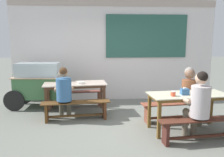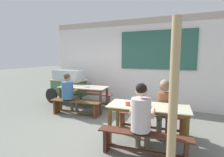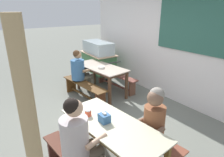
# 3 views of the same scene
# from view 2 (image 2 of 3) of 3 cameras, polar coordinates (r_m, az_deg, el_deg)

# --- Properties ---
(ground_plane) EXTENTS (40.00, 40.00, 0.00)m
(ground_plane) POSITION_cam_2_polar(r_m,az_deg,el_deg) (4.57, -4.61, -15.46)
(ground_plane) COLOR slate
(backdrop_wall) EXTENTS (6.19, 0.23, 3.04)m
(backdrop_wall) POSITION_cam_2_polar(r_m,az_deg,el_deg) (6.40, 5.94, 5.77)
(backdrop_wall) COLOR white
(backdrop_wall) RESTS_ON ground_plane
(dining_table_far) EXTENTS (1.62, 0.85, 0.78)m
(dining_table_far) POSITION_cam_2_polar(r_m,az_deg,el_deg) (5.78, -9.17, -3.43)
(dining_table_far) COLOR #C3B09D
(dining_table_far) RESTS_ON ground_plane
(dining_table_near) EXTENTS (1.65, 0.84, 0.78)m
(dining_table_near) POSITION_cam_2_polar(r_m,az_deg,el_deg) (3.65, 11.61, -9.90)
(dining_table_near) COLOR beige
(dining_table_near) RESTS_ON ground_plane
(bench_far_back) EXTENTS (1.58, 0.40, 0.44)m
(bench_far_back) POSITION_cam_2_polar(r_m,az_deg,el_deg) (6.35, -6.82, -6.10)
(bench_far_back) COLOR brown
(bench_far_back) RESTS_ON ground_plane
(bench_far_front) EXTENTS (1.60, 0.48, 0.44)m
(bench_far_front) POSITION_cam_2_polar(r_m,az_deg,el_deg) (5.41, -11.75, -8.70)
(bench_far_front) COLOR brown
(bench_far_front) RESTS_ON ground_plane
(bench_near_back) EXTENTS (1.61, 0.47, 0.44)m
(bench_near_back) POSITION_cam_2_polar(r_m,az_deg,el_deg) (4.30, 12.35, -12.96)
(bench_near_back) COLOR brown
(bench_near_back) RESTS_ON ground_plane
(bench_near_front) EXTENTS (1.64, 0.41, 0.44)m
(bench_near_front) POSITION_cam_2_polar(r_m,az_deg,el_deg) (3.30, 10.23, -19.40)
(bench_near_front) COLOR #4C261B
(bench_near_front) RESTS_ON ground_plane
(food_cart) EXTENTS (1.70, 0.79, 1.24)m
(food_cart) POSITION_cam_2_polar(r_m,az_deg,el_deg) (6.85, -14.03, -1.68)
(food_cart) COLOR #447948
(food_cart) RESTS_ON ground_plane
(person_left_back_turned) EXTENTS (0.49, 0.61, 1.25)m
(person_left_back_turned) POSITION_cam_2_polar(r_m,az_deg,el_deg) (5.50, -13.88, -3.99)
(person_left_back_turned) COLOR #686554
(person_left_back_turned) RESTS_ON ground_plane
(person_right_near_table) EXTENTS (0.45, 0.58, 1.25)m
(person_right_near_table) POSITION_cam_2_polar(r_m,az_deg,el_deg) (4.08, 16.60, -7.87)
(person_right_near_table) COLOR #6A6455
(person_right_near_table) RESTS_ON ground_plane
(person_near_front) EXTENTS (0.49, 0.56, 1.32)m
(person_near_front) POSITION_cam_2_polar(r_m,az_deg,el_deg) (3.18, 9.49, -11.53)
(person_near_front) COLOR #6D6152
(person_near_front) RESTS_ON ground_plane
(tissue_box) EXTENTS (0.15, 0.13, 0.14)m
(tissue_box) POSITION_cam_2_polar(r_m,az_deg,el_deg) (3.58, 9.87, -7.79)
(tissue_box) COLOR #315F92
(tissue_box) RESTS_ON dining_table_near
(condiment_jar) EXTENTS (0.10, 0.10, 0.10)m
(condiment_jar) POSITION_cam_2_polar(r_m,az_deg,el_deg) (3.56, 5.18, -8.01)
(condiment_jar) COLOR #E55133
(condiment_jar) RESTS_ON dining_table_near
(soup_bowl) EXTENTS (0.18, 0.18, 0.05)m
(soup_bowl) POSITION_cam_2_polar(r_m,az_deg,el_deg) (5.62, -8.35, -2.62)
(soup_bowl) COLOR silver
(soup_bowl) RESTS_ON dining_table_far
(wooden_support_post) EXTENTS (0.12, 0.12, 2.25)m
(wooden_support_post) POSITION_cam_2_polar(r_m,az_deg,el_deg) (2.40, 19.22, -8.72)
(wooden_support_post) COLOR tan
(wooden_support_post) RESTS_ON ground_plane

